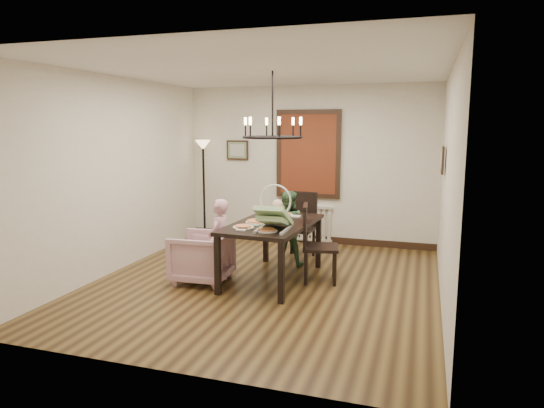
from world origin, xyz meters
The scene contains 17 objects.
room_shell centered at (0.00, 0.37, 1.40)m, with size 4.51×5.00×2.81m.
dining_table centered at (0.06, 0.18, 0.72)m, with size 1.08×1.78×0.81m.
chair_far centered at (0.12, 1.38, 0.53)m, with size 0.47×0.47×1.06m, color black, non-canonical shape.
chair_right centered at (0.70, 0.32, 0.53)m, with size 0.47×0.47×1.07m, color black, non-canonical shape.
armchair centered at (-0.84, -0.17, 0.34)m, with size 0.73×0.75×0.68m, color #D8A5B7.
elderly_woman centered at (-0.60, -0.14, 0.47)m, with size 0.35×0.23×0.95m, color #C58B99.
seated_man centered at (0.05, 0.96, 0.47)m, with size 0.46×0.36×0.95m, color #3F683D.
baby_bouncer centered at (0.22, -0.26, 1.00)m, with size 0.43×0.61×0.40m, color #A6D492, non-canonical shape.
salad_bowl centered at (0.05, 0.17, 0.85)m, with size 0.33×0.33×0.08m, color white.
pizza_platter centered at (-0.12, 0.08, 0.83)m, with size 0.32×0.32×0.04m, color tan.
drinking_glass centered at (0.09, 0.17, 0.88)m, with size 0.08×0.08×0.15m, color silver.
window_blinds centered at (0.00, 2.46, 1.60)m, with size 1.00×0.03×1.40m, color maroon.
radiator centered at (0.00, 2.48, 0.35)m, with size 0.92×0.12×0.62m, color silver, non-canonical shape.
picture_back centered at (-1.35, 2.47, 1.65)m, with size 0.42×0.03×0.36m, color black.
picture_right centered at (2.21, 0.90, 1.65)m, with size 0.42×0.03×0.36m, color black.
floor_lamp centered at (-1.90, 2.15, 0.90)m, with size 0.30×0.30×1.80m, color black, non-canonical shape.
chandelier centered at (0.06, 0.18, 1.95)m, with size 0.80×0.80×0.04m, color black.
Camera 1 is at (2.00, -5.95, 2.10)m, focal length 32.00 mm.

